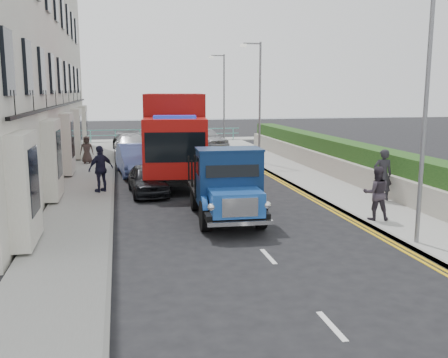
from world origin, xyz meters
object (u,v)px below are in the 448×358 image
lamp_near (422,102)px  bedford_lorry (228,189)px  red_lorry (175,135)px  parked_car_front (148,179)px  lamp_far (222,94)px  pedestrian_east_near (383,175)px  lamp_mid (258,96)px

lamp_near → bedford_lorry: lamp_near is taller
red_lorry → parked_car_front: 3.73m
lamp_far → pedestrian_east_near: bearing=-84.7°
lamp_near → pedestrian_east_near: bearing=69.5°
red_lorry → pedestrian_east_near: size_ratio=4.10×
lamp_far → parked_car_front: 18.84m
lamp_far → red_lorry: bearing=-110.4°
bedford_lorry → parked_car_front: bedford_lorry is taller
lamp_near → parked_car_front: lamp_near is taller
lamp_near → red_lorry: bearing=114.2°
pedestrian_east_near → lamp_far: bearing=-74.1°
red_lorry → bedford_lorry: bearing=-78.3°
pedestrian_east_near → lamp_mid: bearing=-69.3°
lamp_far → bedford_lorry: (-4.48, -22.47, -2.88)m
lamp_far → bedford_lorry: 23.09m
lamp_mid → parked_car_front: lamp_mid is taller
bedford_lorry → parked_car_front: size_ratio=1.43×
lamp_near → bedford_lorry: (-4.48, 3.53, -2.88)m
pedestrian_east_near → red_lorry: bearing=-32.0°
lamp_near → parked_car_front: (-6.78, 8.75, -3.37)m
lamp_far → pedestrian_east_near: (1.92, -20.86, -2.89)m
red_lorry → parked_car_front: bearing=-110.1°
lamp_near → pedestrian_east_near: lamp_near is taller
lamp_mid → pedestrian_east_near: size_ratio=3.53×
lamp_mid → bedford_lorry: size_ratio=1.33×
parked_car_front → lamp_near: bearing=-55.7°
bedford_lorry → parked_car_front: 5.72m
pedestrian_east_near → parked_car_front: bearing=-11.9°
lamp_near → lamp_mid: size_ratio=1.00×
lamp_mid → parked_car_front: 10.48m
bedford_lorry → parked_car_front: (-2.30, 5.22, -0.50)m
bedford_lorry → lamp_near: bearing=-35.7°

